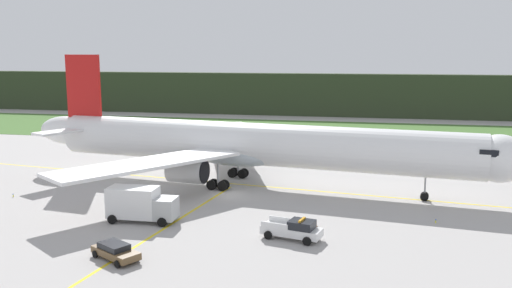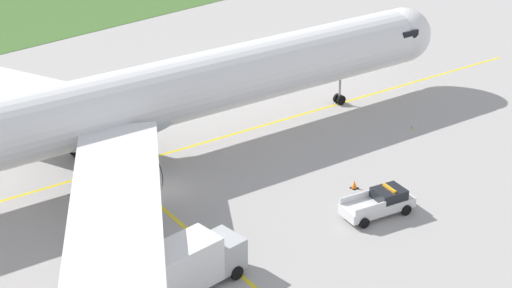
{
  "view_description": "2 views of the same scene",
  "coord_description": "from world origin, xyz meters",
  "px_view_note": "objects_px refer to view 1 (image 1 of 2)",
  "views": [
    {
      "loc": [
        15.24,
        -57.5,
        16.13
      ],
      "look_at": [
        2.03,
        5.85,
        4.98
      ],
      "focal_mm": 37.62,
      "sensor_mm": 36.0,
      "label": 1
    },
    {
      "loc": [
        -30.64,
        -44.57,
        29.71
      ],
      "look_at": [
        4.46,
        -5.69,
        4.35
      ],
      "focal_mm": 58.46,
      "sensor_mm": 36.0,
      "label": 2
    }
  ],
  "objects_px": {
    "catering_truck": "(140,204)",
    "ops_pickup_truck": "(294,229)",
    "airliner": "(250,145)",
    "apron_cone": "(315,224)",
    "staff_car": "(115,251)"
  },
  "relations": [
    {
      "from": "catering_truck",
      "to": "ops_pickup_truck",
      "type": "bearing_deg",
      "value": -7.17
    },
    {
      "from": "airliner",
      "to": "catering_truck",
      "type": "bearing_deg",
      "value": -114.3
    },
    {
      "from": "airliner",
      "to": "apron_cone",
      "type": "bearing_deg",
      "value": -56.69
    },
    {
      "from": "staff_car",
      "to": "ops_pickup_truck",
      "type": "bearing_deg",
      "value": 29.55
    },
    {
      "from": "airliner",
      "to": "apron_cone",
      "type": "xyz_separation_m",
      "value": [
        9.37,
        -14.26,
        -4.71
      ]
    },
    {
      "from": "airliner",
      "to": "ops_pickup_truck",
      "type": "xyz_separation_m",
      "value": [
        7.86,
        -17.93,
        -4.13
      ]
    },
    {
      "from": "airliner",
      "to": "staff_car",
      "type": "distance_m",
      "value": 26.27
    },
    {
      "from": "ops_pickup_truck",
      "to": "staff_car",
      "type": "relative_size",
      "value": 1.19
    },
    {
      "from": "ops_pickup_truck",
      "to": "apron_cone",
      "type": "relative_size",
      "value": 8.57
    },
    {
      "from": "ops_pickup_truck",
      "to": "apron_cone",
      "type": "xyz_separation_m",
      "value": [
        1.51,
        3.67,
        -0.59
      ]
    },
    {
      "from": "catering_truck",
      "to": "airliner",
      "type": "bearing_deg",
      "value": 65.7
    },
    {
      "from": "staff_car",
      "to": "catering_truck",
      "type": "bearing_deg",
      "value": 101.93
    },
    {
      "from": "airliner",
      "to": "apron_cone",
      "type": "height_order",
      "value": "airliner"
    },
    {
      "from": "staff_car",
      "to": "apron_cone",
      "type": "xyz_separation_m",
      "value": [
        14.63,
        11.11,
        -0.39
      ]
    },
    {
      "from": "airliner",
      "to": "catering_truck",
      "type": "height_order",
      "value": "airliner"
    }
  ]
}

